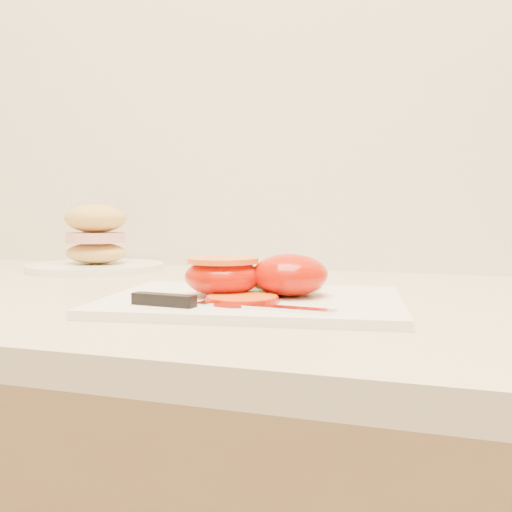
% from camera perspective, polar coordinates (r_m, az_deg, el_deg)
% --- Properties ---
extents(cutting_board, '(0.36, 0.28, 0.01)m').
position_cam_1_polar(cutting_board, '(0.64, -0.28, -4.55)').
color(cutting_board, white).
rests_on(cutting_board, counter).
extents(tomato_half_dome, '(0.09, 0.09, 0.05)m').
position_cam_1_polar(tomato_half_dome, '(0.64, 3.38, -1.89)').
color(tomato_half_dome, red).
rests_on(tomato_half_dome, cutting_board).
extents(tomato_half_cut, '(0.09, 0.09, 0.04)m').
position_cam_1_polar(tomato_half_cut, '(0.64, -3.33, -1.90)').
color(tomato_half_cut, red).
rests_on(tomato_half_cut, cutting_board).
extents(tomato_slice_0, '(0.07, 0.07, 0.01)m').
position_cam_1_polar(tomato_slice_0, '(0.60, -1.40, -4.33)').
color(tomato_slice_0, orange).
rests_on(tomato_slice_0, cutting_board).
extents(lettuce_leaf_0, '(0.13, 0.13, 0.02)m').
position_cam_1_polar(lettuce_leaf_0, '(0.70, 2.91, -2.38)').
color(lettuce_leaf_0, '#6FBA31').
rests_on(lettuce_leaf_0, cutting_board).
extents(knife, '(0.21, 0.04, 0.01)m').
position_cam_1_polar(knife, '(0.57, -5.33, -4.66)').
color(knife, silver).
rests_on(knife, cutting_board).
extents(sandwich_plate, '(0.24, 0.24, 0.12)m').
position_cam_1_polar(sandwich_plate, '(1.06, -15.70, 0.90)').
color(sandwich_plate, white).
rests_on(sandwich_plate, counter).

